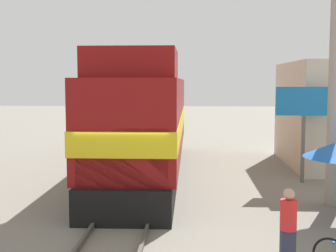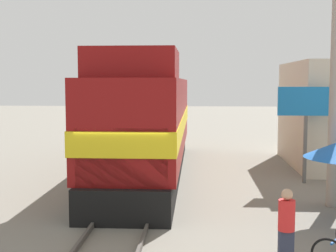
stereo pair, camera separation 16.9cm
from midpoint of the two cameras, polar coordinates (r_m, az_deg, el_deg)
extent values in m
plane|color=slate|center=(13.88, -4.57, -10.58)|extent=(120.00, 120.00, 0.00)
cube|color=#4C4742|center=(13.97, -7.54, -10.18)|extent=(0.08, 36.53, 0.15)
cube|color=#4C4742|center=(13.78, -1.57, -10.36)|extent=(0.08, 36.53, 0.15)
cube|color=black|center=(19.45, -2.16, -4.43)|extent=(2.69, 14.54, 0.99)
cube|color=maroon|center=(19.21, -2.18, 1.35)|extent=(2.92, 13.96, 2.94)
cube|color=yellow|center=(19.24, -2.18, 0.47)|extent=(2.96, 14.11, 0.70)
cube|color=yellow|center=(13.40, -4.69, -3.29)|extent=(2.48, 2.04, 1.61)
cube|color=maroon|center=(14.84, -3.88, 7.56)|extent=(2.74, 3.20, 0.90)
cube|color=#595959|center=(18.39, 16.61, -2.76)|extent=(0.12, 0.12, 2.56)
cube|color=#1972BF|center=(18.22, 16.76, 2.91)|extent=(2.10, 0.08, 1.08)
cube|color=#2D3347|center=(10.21, 14.64, -14.35)|extent=(0.30, 0.20, 0.80)
cylinder|color=red|center=(9.99, 14.74, -10.49)|extent=(0.34, 0.34, 0.63)
sphere|color=tan|center=(9.88, 14.80, -8.07)|extent=(0.23, 0.23, 0.23)
camera|label=1|loc=(0.08, -89.62, 0.04)|focal=50.00mm
camera|label=2|loc=(0.08, 90.38, -0.04)|focal=50.00mm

